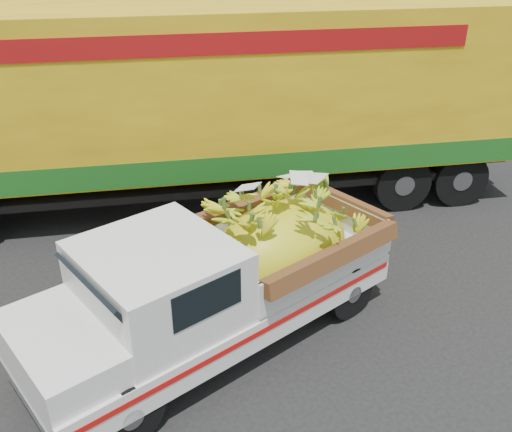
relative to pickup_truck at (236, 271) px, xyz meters
name	(u,v)px	position (x,y,z in m)	size (l,w,h in m)	color
ground	(167,381)	(-1.18, -0.64, -0.95)	(100.00, 100.00, 0.00)	black
curb	(88,169)	(-1.18, 6.42, -0.87)	(60.00, 0.25, 0.15)	gray
sidewalk	(77,139)	(-1.18, 8.52, -0.88)	(60.00, 4.00, 0.14)	gray
pickup_truck	(236,271)	(0.00, 0.00, 0.00)	(5.33, 3.25, 1.76)	black
semi_trailer	(215,98)	(1.08, 3.96, 1.18)	(12.09, 4.92, 3.80)	black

